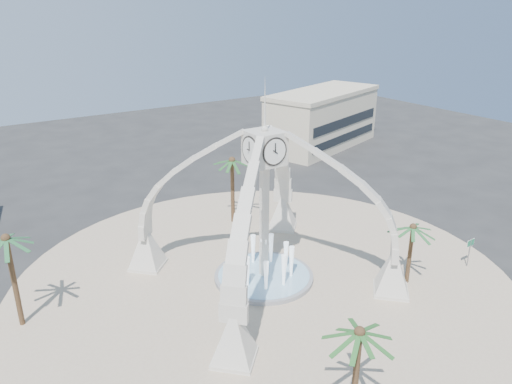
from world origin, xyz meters
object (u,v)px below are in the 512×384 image
palm_east (413,228)px  palm_west (6,240)px  clock_tower (264,205)px  street_sign (470,246)px  fountain (264,276)px  palm_north (232,161)px  palm_south (360,333)px

palm_east → palm_west: size_ratio=0.75×
clock_tower → street_sign: bearing=-27.0°
palm_east → palm_west: bearing=157.6°
clock_tower → fountain: clock_tower is taller
fountain → palm_east: palm_east is taller
palm_north → palm_south: palm_north is taller
palm_south → street_sign: palm_south is taller
clock_tower → street_sign: clock_tower is taller
palm_north → palm_south: (-7.86, -25.56, -1.05)m
fountain → palm_west: 19.06m
palm_south → palm_east: bearing=30.2°
street_sign → fountain: bearing=151.5°
clock_tower → fountain: (0.00, 0.00, -6.20)m
palm_west → palm_east: bearing=-22.4°
palm_east → street_sign: 7.01m
fountain → palm_east: 12.32m
clock_tower → palm_north: 11.62m
palm_west → clock_tower: bearing=-13.6°
clock_tower → fountain: size_ratio=2.24×
fountain → street_sign: fountain is taller
palm_east → palm_north: size_ratio=0.75×
palm_east → street_sign: size_ratio=2.06×
palm_west → palm_north: palm_west is taller
clock_tower → palm_south: bearing=-105.9°
palm_east → palm_south: 15.46m
palm_east → palm_north: palm_north is taller
clock_tower → street_sign: 17.98m
fountain → palm_west: size_ratio=1.08×
clock_tower → palm_west: clock_tower is taller
palm_south → clock_tower: bearing=74.1°
palm_west → palm_south: size_ratio=1.19×
palm_east → palm_west: palm_west is taller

